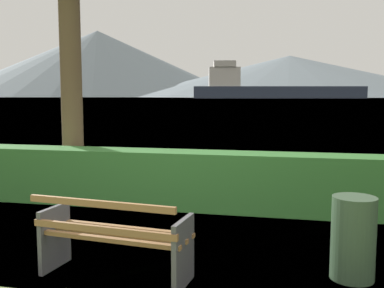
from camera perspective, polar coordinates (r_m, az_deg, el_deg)
The scene contains 7 objects.
ground_plane at distance 4.85m, azimuth -9.63°, elevation -16.39°, with size 1400.00×1400.00×0.00m, color olive.
water_surface at distance 313.65m, azimuth 12.21°, elevation 5.81°, with size 620.00×620.00×0.00m, color slate.
park_bench at distance 4.65m, azimuth -10.07°, elevation -11.84°, with size 1.61×0.74×0.87m.
hedge_row at distance 7.36m, azimuth -1.20°, elevation -4.59°, with size 7.96×0.66×0.94m, color #387A33.
trash_bin at distance 4.85m, azimuth 20.05°, elevation -11.31°, with size 0.44×0.44×0.85m, color #385138.
cargo_ship_large at distance 276.25m, azimuth 9.38°, elevation 7.12°, with size 104.42×37.63×22.37m.
distant_hills at distance 572.29m, azimuth 3.16°, elevation 9.99°, with size 792.76×425.18×89.09m.
Camera 1 is at (1.71, -4.13, 1.86)m, focal length 41.40 mm.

